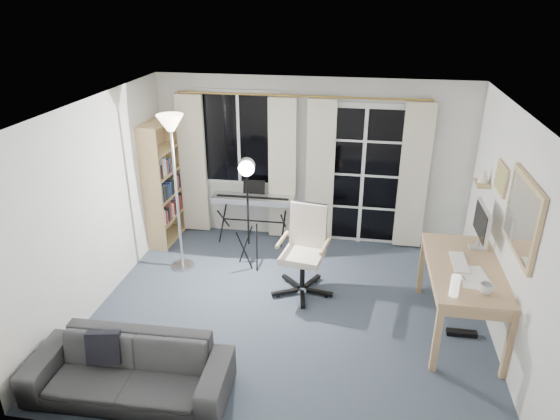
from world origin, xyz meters
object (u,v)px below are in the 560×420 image
object	(u,v)px
bookshelf	(162,185)
keyboard_piano	(253,200)
torchiere_lamp	(172,148)
office_chair	(306,242)
sofa	(128,362)
monitor	(482,224)
mug	(486,288)
desk	(464,275)
studio_light	(247,180)

from	to	relation	value
bookshelf	keyboard_piano	size ratio (longest dim) A/B	1.52
bookshelf	torchiere_lamp	size ratio (longest dim) A/B	0.87
office_chair	sofa	bearing A→B (deg)	-114.58
keyboard_piano	monitor	size ratio (longest dim) A/B	2.07
mug	sofa	distance (m)	3.42
desk	keyboard_piano	bearing A→B (deg)	146.32
studio_light	monitor	bearing A→B (deg)	-20.03
desk	torchiere_lamp	bearing A→B (deg)	166.18
torchiere_lamp	mug	distance (m)	3.88
keyboard_piano	mug	bearing A→B (deg)	-39.35
keyboard_piano	studio_light	xyz separation A→B (m)	(0.12, -0.84, 0.63)
studio_light	office_chair	xyz separation A→B (m)	(0.80, -0.32, -0.63)
office_chair	monitor	distance (m)	2.01
keyboard_piano	sofa	size ratio (longest dim) A/B	0.64
office_chair	keyboard_piano	bearing A→B (deg)	137.12
desk	monitor	size ratio (longest dim) A/B	2.61
mug	keyboard_piano	bearing A→B (deg)	141.30
bookshelf	torchiere_lamp	world-z (taller)	torchiere_lamp
bookshelf	desk	size ratio (longest dim) A/B	1.20
desk	office_chair	bearing A→B (deg)	161.26
studio_light	mug	bearing A→B (deg)	-38.55
bookshelf	keyboard_piano	bearing A→B (deg)	8.53
monitor	bookshelf	bearing A→B (deg)	164.21
bookshelf	monitor	xyz separation A→B (m)	(4.20, -1.12, 0.25)
studio_light	office_chair	distance (m)	1.07
keyboard_piano	monitor	distance (m)	3.18
torchiere_lamp	monitor	distance (m)	3.73
bookshelf	desk	bearing A→B (deg)	-19.84
bookshelf	monitor	world-z (taller)	bookshelf
desk	mug	size ratio (longest dim) A/B	11.47
keyboard_piano	mug	distance (m)	3.57
studio_light	desk	size ratio (longest dim) A/B	1.06
office_chair	bookshelf	bearing A→B (deg)	164.64
torchiere_lamp	desk	size ratio (longest dim) A/B	1.39
sofa	office_chair	bearing A→B (deg)	54.82
office_chair	monitor	world-z (taller)	monitor
mug	bookshelf	bearing A→B (deg)	153.24
bookshelf	sofa	world-z (taller)	bookshelf
keyboard_piano	mug	xyz separation A→B (m)	(2.78, -2.23, 0.21)
bookshelf	keyboard_piano	xyz separation A→B (m)	(1.32, 0.16, -0.20)
desk	monitor	world-z (taller)	monitor
keyboard_piano	studio_light	world-z (taller)	studio_light
torchiere_lamp	studio_light	xyz separation A→B (m)	(0.91, 0.09, -0.41)
bookshelf	keyboard_piano	world-z (taller)	bookshelf
bookshelf	sofa	distance (m)	3.24
desk	mug	bearing A→B (deg)	-79.56
torchiere_lamp	monitor	xyz separation A→B (m)	(3.66, -0.35, -0.58)
keyboard_piano	sofa	xyz separation A→B (m)	(-0.45, -3.25, -0.29)
mug	sofa	bearing A→B (deg)	-162.54
sofa	keyboard_piano	bearing A→B (deg)	80.27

